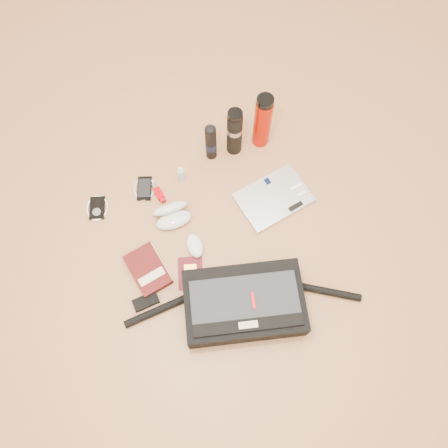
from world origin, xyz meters
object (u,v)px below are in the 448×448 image
object	(u,v)px
laptop	(274,198)
thermos_black	(234,132)
book	(148,270)
messenger_bag	(243,303)
thermos_red	(263,121)

from	to	relation	value
laptop	thermos_black	world-z (taller)	thermos_black
laptop	book	world-z (taller)	book
book	messenger_bag	bearing A→B (deg)	-52.68
thermos_black	thermos_red	distance (m)	0.13
laptop	book	bearing A→B (deg)	-178.95
book	thermos_black	distance (m)	0.69
book	thermos_red	xyz separation A→B (m)	(0.68, 0.39, 0.13)
messenger_bag	laptop	size ratio (longest dim) A/B	2.74
laptop	thermos_red	world-z (taller)	thermos_red
thermos_red	thermos_black	bearing A→B (deg)	176.93
book	thermos_black	world-z (taller)	thermos_black
book	thermos_red	bearing A→B (deg)	21.40
messenger_bag	thermos_red	distance (m)	0.78
messenger_bag	thermos_red	world-z (taller)	thermos_red
thermos_red	book	bearing A→B (deg)	-150.29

